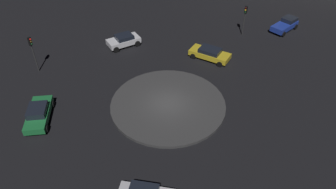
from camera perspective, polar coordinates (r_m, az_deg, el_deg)
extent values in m
plane|color=black|center=(30.15, 0.00, -1.95)|extent=(117.59, 117.59, 0.00)
cylinder|color=#383838|center=(30.06, 0.00, -1.75)|extent=(10.84, 10.84, 0.27)
cylinder|color=black|center=(23.83, -6.89, -16.17)|extent=(0.63, 0.60, 0.65)
cube|color=#1E7238|center=(30.54, -22.10, -3.29)|extent=(4.81, 3.86, 0.58)
cube|color=black|center=(30.14, -22.38, -2.60)|extent=(2.50, 2.36, 0.54)
cylinder|color=black|center=(32.18, -22.98, -1.83)|extent=(0.67, 0.52, 0.65)
cylinder|color=black|center=(31.69, -19.91, -1.61)|extent=(0.67, 0.52, 0.65)
cylinder|color=black|center=(29.86, -24.17, -5.91)|extent=(0.67, 0.52, 0.65)
cylinder|color=black|center=(29.32, -20.86, -5.75)|extent=(0.67, 0.52, 0.65)
cube|color=white|center=(39.13, -7.96, 9.46)|extent=(2.31, 4.05, 0.63)
cube|color=black|center=(38.91, -7.87, 10.19)|extent=(1.85, 2.17, 0.44)
cylinder|color=black|center=(40.48, -6.65, 10.15)|extent=(0.31, 0.74, 0.72)
cylinder|color=black|center=(39.02, -5.49, 9.05)|extent=(0.31, 0.74, 0.72)
cylinder|color=black|center=(39.61, -10.31, 9.07)|extent=(0.31, 0.74, 0.72)
cylinder|color=black|center=(38.12, -9.25, 7.91)|extent=(0.31, 0.74, 0.72)
cube|color=gold|center=(36.63, 7.48, 7.16)|extent=(4.90, 3.39, 0.58)
cube|color=black|center=(36.37, 7.55, 7.84)|extent=(2.77, 2.37, 0.44)
cylinder|color=black|center=(37.05, 10.34, 6.70)|extent=(0.67, 0.44, 0.63)
cylinder|color=black|center=(35.58, 9.22, 5.35)|extent=(0.67, 0.44, 0.63)
cylinder|color=black|center=(38.05, 5.76, 8.11)|extent=(0.67, 0.44, 0.63)
cylinder|color=black|center=(36.62, 4.50, 6.84)|extent=(0.67, 0.44, 0.63)
cube|color=#1E38A5|center=(44.82, 20.10, 11.46)|extent=(2.05, 4.18, 0.66)
cube|color=black|center=(45.41, 20.92, 12.44)|extent=(1.65, 1.86, 0.50)
cylinder|color=black|center=(43.46, 19.97, 10.11)|extent=(0.28, 0.71, 0.69)
cylinder|color=black|center=(44.13, 18.08, 11.00)|extent=(0.28, 0.71, 0.69)
cylinder|color=black|center=(45.85, 21.86, 11.17)|extent=(0.28, 0.71, 0.69)
cylinder|color=black|center=(46.49, 20.04, 12.01)|extent=(0.28, 0.71, 0.69)
cylinder|color=#2D2D2D|center=(41.89, 13.37, 12.13)|extent=(0.12, 0.12, 2.97)
cube|color=black|center=(41.08, 13.78, 14.52)|extent=(0.35, 0.30, 0.90)
sphere|color=#3F0C0C|center=(40.85, 13.75, 14.80)|extent=(0.20, 0.20, 0.20)
sphere|color=yellow|center=(40.96, 13.69, 14.46)|extent=(0.20, 0.20, 0.20)
sphere|color=#0F3819|center=(41.07, 13.63, 14.12)|extent=(0.20, 0.20, 0.20)
cylinder|color=#2D2D2D|center=(36.53, -22.68, 5.96)|extent=(0.12, 0.12, 3.19)
cube|color=black|center=(35.55, -23.49, 8.71)|extent=(0.34, 0.37, 0.90)
sphere|color=red|center=(35.33, -23.42, 9.05)|extent=(0.20, 0.20, 0.20)
sphere|color=#4C380F|center=(35.45, -23.31, 8.68)|extent=(0.20, 0.20, 0.20)
sphere|color=#0F3819|center=(35.58, -23.20, 8.30)|extent=(0.20, 0.20, 0.20)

